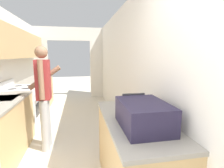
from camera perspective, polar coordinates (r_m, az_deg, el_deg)
wall_right at (r=3.13m, az=5.88°, el=3.85°), size 0.06×7.96×2.50m
wall_far_with_doorway at (r=6.40m, az=-13.71°, el=8.02°), size 2.75×0.06×2.50m
counter_left at (r=4.30m, az=-26.52°, el=-6.42°), size 0.62×4.37×0.90m
counter_right at (r=2.09m, az=7.16°, el=-22.53°), size 0.62×1.44×0.90m
range_oven at (r=4.16m, az=-26.98°, el=-6.93°), size 0.66×0.79×1.04m
person at (r=3.03m, az=-21.32°, el=-3.40°), size 0.54×0.37×1.69m
suitcase at (r=1.64m, az=10.16°, el=-9.82°), size 0.40×0.59×0.25m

